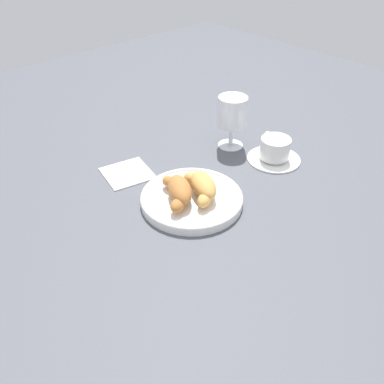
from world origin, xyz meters
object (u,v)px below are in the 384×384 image
at_px(croissant_small, 178,190).
at_px(folded_napkin, 127,173).
at_px(pastry_plate, 192,199).
at_px(juice_glass_left, 232,114).
at_px(coffee_cup_near, 274,151).
at_px(croissant_large, 203,186).

height_order(croissant_small, folded_napkin, croissant_small).
xyz_separation_m(pastry_plate, juice_glass_left, (0.12, -0.25, 0.08)).
bearing_deg(coffee_cup_near, croissant_small, 86.13).
relative_size(croissant_large, juice_glass_left, 0.88).
xyz_separation_m(juice_glass_left, folded_napkin, (0.08, 0.29, -0.09)).
distance_m(croissant_large, juice_glass_left, 0.27).
relative_size(croissant_small, coffee_cup_near, 0.90).
xyz_separation_m(pastry_plate, coffee_cup_near, (-0.01, -0.28, 0.01)).
distance_m(coffee_cup_near, juice_glass_left, 0.14).
relative_size(croissant_small, juice_glass_left, 0.87).
distance_m(croissant_small, juice_glass_left, 0.30).
bearing_deg(juice_glass_left, croissant_large, 119.04).
bearing_deg(coffee_cup_near, croissant_large, 90.43).
bearing_deg(croissant_large, juice_glass_left, -60.96).
height_order(croissant_small, juice_glass_left, juice_glass_left).
bearing_deg(croissant_small, pastry_plate, -114.74).
bearing_deg(folded_napkin, coffee_cup_near, -122.61).
distance_m(pastry_plate, croissant_small, 0.04).
distance_m(pastry_plate, coffee_cup_near, 0.28).
bearing_deg(juice_glass_left, folded_napkin, 75.11).
xyz_separation_m(croissant_large, croissant_small, (0.02, 0.05, 0.00)).
bearing_deg(croissant_small, croissant_large, -114.38).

